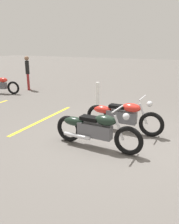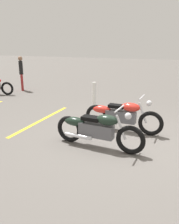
{
  "view_description": "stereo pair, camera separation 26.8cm",
  "coord_description": "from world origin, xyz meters",
  "px_view_note": "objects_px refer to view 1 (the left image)",
  "views": [
    {
      "loc": [
        -1.52,
        5.3,
        2.41
      ],
      "look_at": [
        0.87,
        0.0,
        0.65
      ],
      "focal_mm": 37.25,
      "sensor_mm": 36.0,
      "label": 1
    },
    {
      "loc": [
        -1.27,
        5.41,
        2.41
      ],
      "look_at": [
        0.87,
        0.0,
        0.65
      ],
      "focal_mm": 37.25,
      "sensor_mm": 36.0,
      "label": 2
    }
  ],
  "objects_px": {
    "motorcycle_bright_foreground": "(121,115)",
    "bystander_near_row": "(28,71)",
    "motorcycle_dark_foreground": "(94,129)",
    "bollard_post": "(97,95)"
  },
  "relations": [
    {
      "from": "motorcycle_dark_foreground",
      "to": "bollard_post",
      "type": "xyz_separation_m",
      "value": [
        1.22,
        -3.16,
        0.03
      ]
    },
    {
      "from": "motorcycle_bright_foreground",
      "to": "bystander_near_row",
      "type": "distance_m",
      "value": 7.19
    },
    {
      "from": "motorcycle_dark_foreground",
      "to": "motorcycle_bright_foreground",
      "type": "bearing_deg",
      "value": 81.9
    },
    {
      "from": "motorcycle_dark_foreground",
      "to": "bollard_post",
      "type": "bearing_deg",
      "value": 115.19
    },
    {
      "from": "motorcycle_bright_foreground",
      "to": "motorcycle_dark_foreground",
      "type": "height_order",
      "value": "same"
    },
    {
      "from": "motorcycle_bright_foreground",
      "to": "bystander_near_row",
      "type": "xyz_separation_m",
      "value": [
        6.13,
        -3.72,
        0.5
      ]
    },
    {
      "from": "motorcycle_dark_foreground",
      "to": "bystander_near_row",
      "type": "relative_size",
      "value": 1.29
    },
    {
      "from": "motorcycle_dark_foreground",
      "to": "bystander_near_row",
      "type": "bearing_deg",
      "value": 143.66
    },
    {
      "from": "motorcycle_bright_foreground",
      "to": "bollard_post",
      "type": "relative_size",
      "value": 2.25
    },
    {
      "from": "motorcycle_dark_foreground",
      "to": "bystander_near_row",
      "type": "distance_m",
      "value": 7.71
    }
  ]
}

